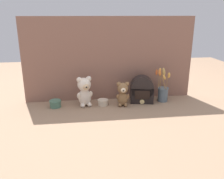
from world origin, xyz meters
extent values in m
plane|color=#8E7056|center=(0.00, 0.00, 0.00)|extent=(4.00, 4.00, 0.00)
cube|color=#845B4C|center=(0.00, 0.17, 0.36)|extent=(1.46, 0.02, 0.71)
ellipsoid|color=beige|center=(-0.23, 0.03, 0.07)|extent=(0.12, 0.11, 0.14)
sphere|color=beige|center=(-0.23, 0.03, 0.18)|extent=(0.11, 0.11, 0.11)
sphere|color=#D1B289|center=(-0.22, -0.01, 0.18)|extent=(0.05, 0.05, 0.05)
sphere|color=black|center=(-0.21, -0.04, 0.18)|extent=(0.01, 0.01, 0.01)
sphere|color=beige|center=(-0.19, 0.04, 0.23)|extent=(0.04, 0.04, 0.04)
sphere|color=beige|center=(-0.27, 0.01, 0.23)|extent=(0.04, 0.04, 0.04)
ellipsoid|color=beige|center=(-0.18, 0.03, 0.10)|extent=(0.04, 0.06, 0.06)
ellipsoid|color=beige|center=(-0.27, 0.00, 0.10)|extent=(0.04, 0.06, 0.06)
ellipsoid|color=beige|center=(-0.19, 0.00, 0.02)|extent=(0.05, 0.06, 0.04)
ellipsoid|color=beige|center=(-0.25, -0.01, 0.02)|extent=(0.05, 0.06, 0.04)
ellipsoid|color=olive|center=(0.09, -0.01, 0.06)|extent=(0.09, 0.08, 0.12)
sphere|color=olive|center=(0.09, -0.01, 0.15)|extent=(0.09, 0.09, 0.09)
sphere|color=beige|center=(0.08, -0.05, 0.15)|extent=(0.04, 0.04, 0.04)
sphere|color=black|center=(0.08, -0.07, 0.15)|extent=(0.01, 0.01, 0.01)
sphere|color=olive|center=(0.12, -0.02, 0.19)|extent=(0.04, 0.04, 0.04)
sphere|color=olive|center=(0.05, -0.01, 0.19)|extent=(0.04, 0.04, 0.04)
ellipsoid|color=olive|center=(0.13, -0.03, 0.08)|extent=(0.03, 0.04, 0.05)
ellipsoid|color=olive|center=(0.04, -0.02, 0.08)|extent=(0.03, 0.04, 0.05)
ellipsoid|color=olive|center=(0.11, -0.04, 0.01)|extent=(0.03, 0.05, 0.03)
ellipsoid|color=olive|center=(0.06, -0.04, 0.01)|extent=(0.03, 0.05, 0.03)
cylinder|color=slate|center=(0.45, 0.04, 0.06)|extent=(0.09, 0.09, 0.12)
torus|color=slate|center=(0.45, 0.04, 0.12)|extent=(0.10, 0.10, 0.01)
cylinder|color=#9E7542|center=(0.48, 0.04, 0.18)|extent=(0.01, 0.03, 0.11)
ellipsoid|color=gold|center=(0.49, 0.03, 0.23)|extent=(0.03, 0.04, 0.06)
cylinder|color=#9E7542|center=(0.43, 0.07, 0.19)|extent=(0.04, 0.02, 0.14)
ellipsoid|color=gold|center=(0.43, 0.09, 0.26)|extent=(0.04, 0.03, 0.05)
cylinder|color=#9E7542|center=(0.42, 0.04, 0.19)|extent=(0.01, 0.03, 0.14)
ellipsoid|color=orange|center=(0.41, 0.04, 0.26)|extent=(0.03, 0.04, 0.06)
cylinder|color=#9E7542|center=(0.44, 0.00, 0.18)|extent=(0.05, 0.02, 0.11)
ellipsoid|color=gold|center=(0.43, -0.02, 0.23)|extent=(0.04, 0.03, 0.05)
cylinder|color=#9E7542|center=(0.41, 0.06, 0.19)|extent=(0.03, 0.05, 0.13)
ellipsoid|color=#C65B28|center=(0.39, 0.07, 0.25)|extent=(0.03, 0.04, 0.05)
cylinder|color=#9E7542|center=(0.44, 0.01, 0.20)|extent=(0.03, 0.02, 0.15)
ellipsoid|color=tan|center=(0.43, 0.00, 0.28)|extent=(0.04, 0.04, 0.07)
cube|color=black|center=(0.26, 0.04, 0.07)|extent=(0.21, 0.14, 0.14)
cylinder|color=black|center=(0.26, 0.04, 0.14)|extent=(0.21, 0.14, 0.19)
cube|color=black|center=(0.25, -0.02, 0.08)|extent=(0.12, 0.03, 0.07)
cylinder|color=#D6BC7A|center=(0.25, -0.02, 0.02)|extent=(0.04, 0.01, 0.04)
cylinder|color=#47705B|center=(-0.47, 0.02, 0.02)|extent=(0.09, 0.09, 0.05)
cylinder|color=#47705B|center=(-0.47, 0.02, 0.05)|extent=(0.09, 0.09, 0.01)
cylinder|color=beige|center=(-0.08, 0.02, 0.02)|extent=(0.09, 0.09, 0.04)
cylinder|color=beige|center=(-0.08, 0.02, 0.04)|extent=(0.09, 0.09, 0.01)
camera|label=1|loc=(-0.25, -1.83, 0.74)|focal=38.00mm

